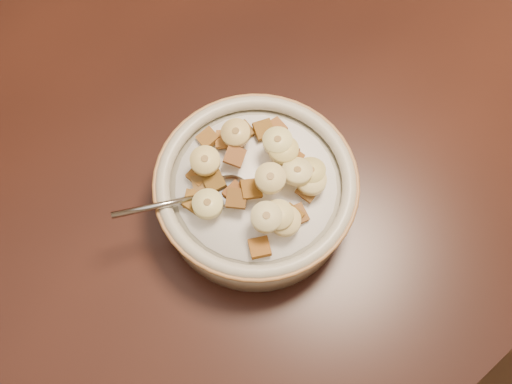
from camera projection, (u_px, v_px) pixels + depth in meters
floor at (160, 325)px, 1.38m from camera, size 4.00×4.50×0.10m
table at (58, 195)px, 0.67m from camera, size 1.41×0.92×0.04m
cereal_bowl at (256, 194)px, 0.62m from camera, size 0.20×0.20×0.05m
milk at (256, 185)px, 0.60m from camera, size 0.17×0.17×0.00m
spoon at (226, 191)px, 0.59m from camera, size 0.06×0.05×0.01m
cereal_square_0 at (199, 175)px, 0.59m from camera, size 0.02×0.02×0.01m
cereal_square_1 at (237, 137)px, 0.61m from camera, size 0.03×0.03×0.01m
cereal_square_2 at (194, 200)px, 0.58m from camera, size 0.03×0.03×0.01m
cereal_square_3 at (243, 131)px, 0.62m from camera, size 0.02×0.02×0.01m
cereal_square_4 at (237, 198)px, 0.57m from camera, size 0.03×0.03×0.01m
cereal_square_5 at (214, 182)px, 0.58m from camera, size 0.02×0.02×0.01m
cereal_square_6 at (291, 216)px, 0.57m from camera, size 0.02×0.02×0.01m
cereal_square_7 at (275, 128)px, 0.62m from camera, size 0.02×0.02×0.01m
cereal_square_8 at (208, 138)px, 0.61m from camera, size 0.02×0.02×0.01m
cereal_square_9 at (308, 190)px, 0.58m from camera, size 0.02×0.02×0.01m
cereal_square_10 at (260, 247)px, 0.56m from camera, size 0.03×0.03×0.01m
cereal_square_11 at (292, 158)px, 0.59m from camera, size 0.02×0.03×0.01m
cereal_square_12 at (235, 156)px, 0.59m from camera, size 0.03×0.03×0.01m
cereal_square_13 at (194, 202)px, 0.58m from camera, size 0.02×0.02×0.01m
cereal_square_14 at (202, 184)px, 0.59m from camera, size 0.03×0.03×0.01m
cereal_square_15 at (264, 129)px, 0.61m from camera, size 0.03×0.03×0.01m
cereal_square_16 at (236, 193)px, 0.58m from camera, size 0.02×0.02×0.01m
cereal_square_17 at (297, 215)px, 0.58m from camera, size 0.02×0.02×0.01m
cereal_square_18 at (288, 154)px, 0.60m from camera, size 0.03×0.03×0.01m
cereal_square_19 at (225, 139)px, 0.61m from camera, size 0.03×0.03×0.01m
cereal_square_20 at (251, 189)px, 0.57m from camera, size 0.03×0.03×0.01m
banana_slice_0 at (311, 172)px, 0.58m from camera, size 0.04×0.04×0.01m
banana_slice_1 at (297, 172)px, 0.57m from camera, size 0.03×0.03×0.02m
banana_slice_2 at (278, 141)px, 0.59m from camera, size 0.03×0.03×0.01m
banana_slice_3 at (285, 221)px, 0.56m from camera, size 0.04×0.04×0.01m
banana_slice_4 at (284, 150)px, 0.58m from camera, size 0.04×0.04×0.01m
banana_slice_5 at (205, 161)px, 0.58m from camera, size 0.04×0.04×0.01m
banana_slice_6 at (311, 181)px, 0.58m from camera, size 0.04×0.04×0.01m
banana_slice_7 at (278, 215)px, 0.56m from camera, size 0.03×0.03×0.01m
banana_slice_8 at (270, 178)px, 0.56m from camera, size 0.04×0.04×0.01m
banana_slice_9 at (208, 204)px, 0.57m from camera, size 0.04×0.04×0.01m
banana_slice_10 at (236, 133)px, 0.60m from camera, size 0.04×0.04×0.01m
banana_slice_11 at (266, 217)px, 0.55m from camera, size 0.04×0.04×0.01m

